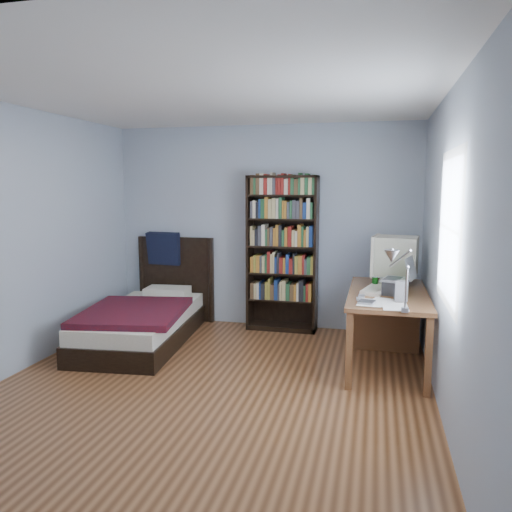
# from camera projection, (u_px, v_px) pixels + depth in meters

# --- Properties ---
(room) EXTENTS (4.20, 4.24, 2.50)m
(room) POSITION_uv_depth(u_px,v_px,m) (212.00, 246.00, 4.20)
(room) COLOR brown
(room) RESTS_ON ground
(desk) EXTENTS (0.75, 1.56, 0.73)m
(desk) POSITION_uv_depth(u_px,v_px,m) (386.00, 313.00, 5.33)
(desk) COLOR brown
(desk) RESTS_ON floor
(crt_monitor) EXTENTS (0.50, 0.46, 0.51)m
(crt_monitor) POSITION_uv_depth(u_px,v_px,m) (394.00, 257.00, 5.26)
(crt_monitor) COLOR #BDB69D
(crt_monitor) RESTS_ON desk
(laptop) EXTENTS (0.36, 0.34, 0.36)m
(laptop) POSITION_uv_depth(u_px,v_px,m) (397.00, 284.00, 4.75)
(laptop) COLOR #2D2D30
(laptop) RESTS_ON desk
(desk_lamp) EXTENTS (0.22, 0.48, 0.57)m
(desk_lamp) POSITION_uv_depth(u_px,v_px,m) (394.00, 263.00, 3.73)
(desk_lamp) COLOR #99999E
(desk_lamp) RESTS_ON desk
(keyboard) EXTENTS (0.30, 0.51, 0.05)m
(keyboard) POSITION_uv_depth(u_px,v_px,m) (376.00, 290.00, 4.89)
(keyboard) COLOR beige
(keyboard) RESTS_ON desk
(speaker) EXTENTS (0.12, 0.12, 0.19)m
(speaker) POSITION_uv_depth(u_px,v_px,m) (402.00, 291.00, 4.44)
(speaker) COLOR gray
(speaker) RESTS_ON desk
(soda_can) EXTENTS (0.06, 0.06, 0.11)m
(soda_can) POSITION_uv_depth(u_px,v_px,m) (375.00, 282.00, 5.09)
(soda_can) COLOR black
(soda_can) RESTS_ON desk
(mouse) EXTENTS (0.06, 0.11, 0.04)m
(mouse) POSITION_uv_depth(u_px,v_px,m) (385.00, 285.00, 5.14)
(mouse) COLOR silver
(mouse) RESTS_ON desk
(phone_silver) EXTENTS (0.06, 0.11, 0.02)m
(phone_silver) POSITION_uv_depth(u_px,v_px,m) (361.00, 296.00, 4.61)
(phone_silver) COLOR silver
(phone_silver) RESTS_ON desk
(phone_grey) EXTENTS (0.05, 0.10, 0.02)m
(phone_grey) POSITION_uv_depth(u_px,v_px,m) (359.00, 299.00, 4.52)
(phone_grey) COLOR gray
(phone_grey) RESTS_ON desk
(external_drive) EXTENTS (0.16, 0.16, 0.03)m
(external_drive) POSITION_uv_depth(u_px,v_px,m) (367.00, 303.00, 4.36)
(external_drive) COLOR gray
(external_drive) RESTS_ON desk
(bookshelf) EXTENTS (0.85, 0.30, 1.88)m
(bookshelf) POSITION_uv_depth(u_px,v_px,m) (282.00, 253.00, 6.05)
(bookshelf) COLOR black
(bookshelf) RESTS_ON floor
(bed) EXTENTS (1.22, 2.09, 1.16)m
(bed) POSITION_uv_depth(u_px,v_px,m) (145.00, 318.00, 5.72)
(bed) COLOR black
(bed) RESTS_ON floor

